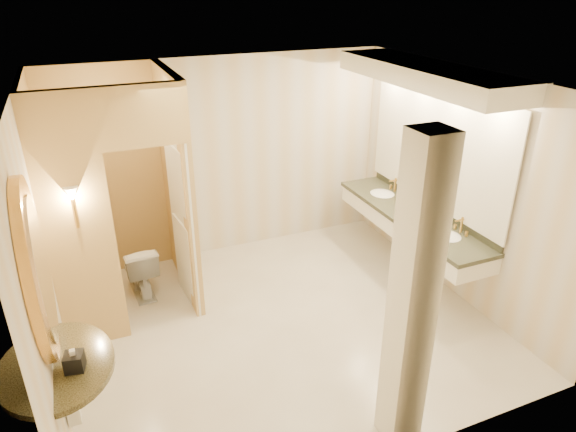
# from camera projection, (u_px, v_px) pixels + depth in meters

# --- Properties ---
(floor) EXTENTS (4.50, 4.50, 0.00)m
(floor) POSITION_uv_depth(u_px,v_px,m) (281.00, 324.00, 5.84)
(floor) COLOR beige
(floor) RESTS_ON ground
(ceiling) EXTENTS (4.50, 4.50, 0.00)m
(ceiling) POSITION_uv_depth(u_px,v_px,m) (280.00, 83.00, 4.69)
(ceiling) COLOR white
(ceiling) RESTS_ON wall_back
(wall_back) EXTENTS (4.50, 0.02, 2.70)m
(wall_back) POSITION_uv_depth(u_px,v_px,m) (225.00, 159.00, 6.93)
(wall_back) COLOR beige
(wall_back) RESTS_ON floor
(wall_front) EXTENTS (4.50, 0.02, 2.70)m
(wall_front) POSITION_uv_depth(u_px,v_px,m) (388.00, 329.00, 3.60)
(wall_front) COLOR beige
(wall_front) RESTS_ON floor
(wall_left) EXTENTS (0.02, 4.00, 2.70)m
(wall_left) POSITION_uv_depth(u_px,v_px,m) (42.00, 259.00, 4.47)
(wall_left) COLOR beige
(wall_left) RESTS_ON floor
(wall_right) EXTENTS (0.02, 4.00, 2.70)m
(wall_right) POSITION_uv_depth(u_px,v_px,m) (457.00, 185.00, 6.05)
(wall_right) COLOR beige
(wall_right) RESTS_ON floor
(toilet_closet) EXTENTS (1.50, 1.55, 2.70)m
(toilet_closet) POSITION_uv_depth(u_px,v_px,m) (155.00, 196.00, 5.67)
(toilet_closet) COLOR tan
(toilet_closet) RESTS_ON floor
(wall_sconce) EXTENTS (0.14, 0.14, 0.42)m
(wall_sconce) POSITION_uv_depth(u_px,v_px,m) (72.00, 196.00, 4.78)
(wall_sconce) COLOR #B6893A
(wall_sconce) RESTS_ON toilet_closet
(vanity) EXTENTS (0.75, 2.72, 2.09)m
(vanity) POSITION_uv_depth(u_px,v_px,m) (420.00, 155.00, 6.17)
(vanity) COLOR white
(vanity) RESTS_ON floor
(console_shelf) EXTENTS (1.08, 1.08, 1.99)m
(console_shelf) POSITION_uv_depth(u_px,v_px,m) (46.00, 313.00, 3.77)
(console_shelf) COLOR black
(console_shelf) RESTS_ON floor
(pillar) EXTENTS (0.28, 0.28, 2.70)m
(pillar) POSITION_uv_depth(u_px,v_px,m) (412.00, 302.00, 3.89)
(pillar) COLOR white
(pillar) RESTS_ON floor
(tissue_box) EXTENTS (0.16, 0.16, 0.14)m
(tissue_box) POSITION_uv_depth(u_px,v_px,m) (74.00, 362.00, 3.88)
(tissue_box) COLOR black
(tissue_box) RESTS_ON console_shelf
(toilet) EXTENTS (0.43, 0.70, 0.69)m
(toilet) POSITION_uv_depth(u_px,v_px,m) (140.00, 269.00, 6.26)
(toilet) COLOR white
(toilet) RESTS_ON floor
(soap_bottle_a) EXTENTS (0.07, 0.08, 0.13)m
(soap_bottle_a) POSITION_uv_depth(u_px,v_px,m) (407.00, 211.00, 6.37)
(soap_bottle_a) COLOR beige
(soap_bottle_a) RESTS_ON vanity
(soap_bottle_b) EXTENTS (0.10, 0.10, 0.11)m
(soap_bottle_b) POSITION_uv_depth(u_px,v_px,m) (421.00, 218.00, 6.20)
(soap_bottle_b) COLOR silver
(soap_bottle_b) RESTS_ON vanity
(soap_bottle_c) EXTENTS (0.10, 0.10, 0.22)m
(soap_bottle_c) POSITION_uv_depth(u_px,v_px,m) (426.00, 216.00, 6.14)
(soap_bottle_c) COLOR #C6B28C
(soap_bottle_c) RESTS_ON vanity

